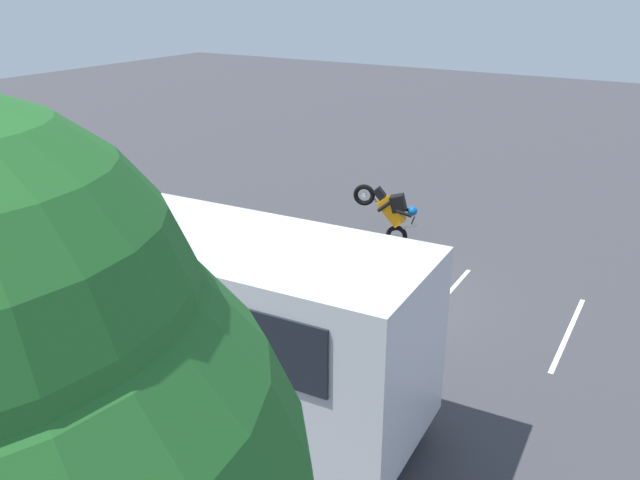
% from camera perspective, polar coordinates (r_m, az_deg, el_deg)
% --- Properties ---
extents(ground_plane, '(80.00, 80.00, 0.00)m').
position_cam_1_polar(ground_plane, '(15.34, 4.35, -5.09)').
color(ground_plane, '#38383D').
extents(tour_bus, '(9.59, 3.01, 3.25)m').
position_cam_1_polar(tour_bus, '(11.68, -14.01, -5.76)').
color(tour_bus, silver).
rests_on(tour_bus, ground_plane).
extents(spectator_far_left, '(0.58, 0.35, 1.65)m').
position_cam_1_polar(spectator_far_left, '(13.13, -1.20, -5.15)').
color(spectator_far_left, '#473823').
rests_on(spectator_far_left, ground_plane).
extents(spectator_left, '(0.58, 0.34, 1.65)m').
position_cam_1_polar(spectator_left, '(13.83, -5.74, -3.74)').
color(spectator_left, black).
rests_on(spectator_left, ground_plane).
extents(spectator_centre, '(0.58, 0.38, 1.80)m').
position_cam_1_polar(spectator_centre, '(14.73, -8.96, -1.85)').
color(spectator_centre, '#473823').
rests_on(spectator_centre, ground_plane).
extents(spectator_right, '(0.57, 0.32, 1.76)m').
position_cam_1_polar(spectator_right, '(15.26, -12.55, -1.39)').
color(spectator_right, '#473823').
rests_on(spectator_right, ground_plane).
extents(parked_motorcycle_silver, '(2.04, 0.63, 0.99)m').
position_cam_1_polar(parked_motorcycle_silver, '(14.77, -12.30, -4.59)').
color(parked_motorcycle_silver, black).
rests_on(parked_motorcycle_silver, ground_plane).
extents(stunt_motorcycle, '(1.88, 0.86, 1.83)m').
position_cam_1_polar(stunt_motorcycle, '(18.03, 6.06, 2.62)').
color(stunt_motorcycle, black).
rests_on(stunt_motorcycle, ground_plane).
extents(traffic_cone, '(0.34, 0.34, 0.63)m').
position_cam_1_polar(traffic_cone, '(17.08, 8.61, -1.27)').
color(traffic_cone, orange).
rests_on(traffic_cone, ground_plane).
extents(bay_line_a, '(0.20, 3.51, 0.01)m').
position_cam_1_polar(bay_line_a, '(14.84, 20.72, -7.53)').
color(bay_line_a, white).
rests_on(bay_line_a, ground_plane).
extents(bay_line_b, '(0.21, 3.99, 0.01)m').
position_cam_1_polar(bay_line_b, '(15.44, 10.50, -5.22)').
color(bay_line_b, white).
rests_on(bay_line_b, ground_plane).
extents(bay_line_c, '(0.24, 4.98, 0.01)m').
position_cam_1_polar(bay_line_c, '(16.51, 1.39, -2.99)').
color(bay_line_c, white).
rests_on(bay_line_c, ground_plane).
extents(bay_line_d, '(0.23, 4.57, 0.01)m').
position_cam_1_polar(bay_line_d, '(17.96, -6.41, -1.02)').
color(bay_line_d, white).
rests_on(bay_line_d, ground_plane).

